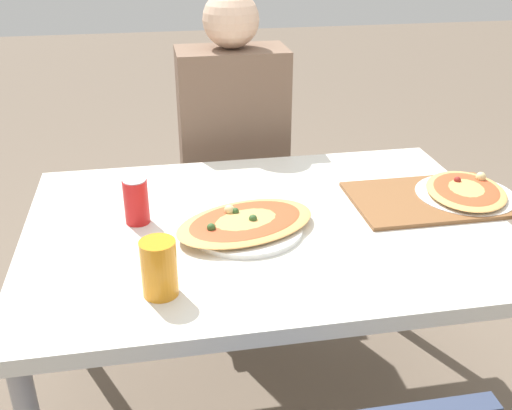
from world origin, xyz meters
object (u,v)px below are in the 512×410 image
object	(u,v)px
chair_far_seated	(230,174)
person_seated	(233,135)
dining_table	(267,243)
pizza_second	(466,192)
drink_glass	(159,268)
pizza_main	(246,224)
soda_can	(136,201)

from	to	relation	value
chair_far_seated	person_seated	distance (m)	0.23
chair_far_seated	dining_table	bearing A→B (deg)	89.46
pizza_second	person_seated	bearing A→B (deg)	133.37
drink_glass	pizza_main	bearing A→B (deg)	47.65
pizza_main	pizza_second	bearing A→B (deg)	6.92
pizza_main	soda_can	bearing A→B (deg)	160.55
dining_table	soda_can	size ratio (longest dim) A/B	10.33
chair_far_seated	drink_glass	xyz separation A→B (m)	(-0.30, -1.08, 0.26)
person_seated	chair_far_seated	bearing A→B (deg)	-90.00
drink_glass	person_seated	bearing A→B (deg)	72.59
soda_can	pizza_second	distance (m)	0.95
dining_table	pizza_main	size ratio (longest dim) A/B	2.92
soda_can	drink_glass	bearing A→B (deg)	-82.13
chair_far_seated	pizza_second	size ratio (longest dim) A/B	2.69
chair_far_seated	pizza_main	size ratio (longest dim) A/B	2.10
dining_table	drink_glass	xyz separation A→B (m)	(-0.30, -0.29, 0.13)
chair_far_seated	pizza_main	distance (m)	0.86
person_seated	pizza_main	distance (m)	0.72
chair_far_seated	person_seated	world-z (taller)	person_seated
person_seated	pizza_main	size ratio (longest dim) A/B	2.81
person_seated	drink_glass	world-z (taller)	person_seated
pizza_second	drink_glass	bearing A→B (deg)	-159.59
chair_far_seated	soda_can	bearing A→B (deg)	64.25
pizza_main	chair_far_seated	bearing A→B (deg)	85.04
dining_table	pizza_second	bearing A→B (deg)	4.41
chair_far_seated	drink_glass	world-z (taller)	chair_far_seated
dining_table	soda_can	xyz separation A→B (m)	(-0.34, 0.06, 0.13)
dining_table	chair_far_seated	distance (m)	0.80
drink_glass	soda_can	bearing A→B (deg)	97.87
pizza_main	drink_glass	distance (m)	0.35
chair_far_seated	pizza_main	xyz separation A→B (m)	(-0.07, -0.83, 0.21)
person_seated	drink_glass	bearing A→B (deg)	72.59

